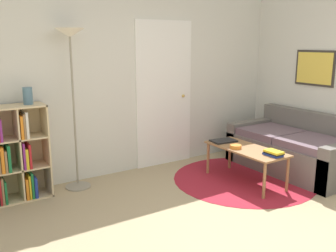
{
  "coord_description": "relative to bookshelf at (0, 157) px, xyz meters",
  "views": [
    {
      "loc": [
        -2.31,
        -1.91,
        1.73
      ],
      "look_at": [
        -0.19,
        1.39,
        0.85
      ],
      "focal_mm": 40.0,
      "sensor_mm": 36.0,
      "label": 1
    }
  ],
  "objects": [
    {
      "name": "wall_back",
      "position": [
        1.76,
        0.21,
        0.77
      ],
      "size": [
        7.61,
        0.11,
        2.6
      ],
      "color": "silver",
      "rests_on": "ground_plane"
    },
    {
      "name": "book_stack_on_table",
      "position": [
        2.7,
        -1.42,
        -0.04
      ],
      "size": [
        0.14,
        0.22,
        0.06
      ],
      "color": "navy",
      "rests_on": "coffee_table"
    },
    {
      "name": "floor_lamp",
      "position": [
        0.83,
        -0.03,
        1.08
      ],
      "size": [
        0.34,
        0.34,
        1.89
      ],
      "color": "gray",
      "rests_on": "ground_plane"
    },
    {
      "name": "coffee_table",
      "position": [
        2.67,
        -1.01,
        -0.12
      ],
      "size": [
        0.47,
        1.08,
        0.45
      ],
      "color": "#996B42",
      "rests_on": "ground_plane"
    },
    {
      "name": "ground_plane",
      "position": [
        1.74,
        -2.33,
        -0.51
      ],
      "size": [
        14.0,
        14.0,
        0.0
      ],
      "primitive_type": "plane",
      "color": "tan"
    },
    {
      "name": "rug",
      "position": [
        2.73,
        -0.93,
        -0.51
      ],
      "size": [
        1.8,
        1.8,
        0.01
      ],
      "color": "maroon",
      "rests_on": "ground_plane"
    },
    {
      "name": "laptop",
      "position": [
        2.64,
        -0.62,
        -0.06
      ],
      "size": [
        0.35,
        0.25,
        0.02
      ],
      "color": "black",
      "rests_on": "coffee_table"
    },
    {
      "name": "vase_on_shelf",
      "position": [
        0.34,
        -0.0,
        0.64
      ],
      "size": [
        0.1,
        0.1,
        0.19
      ],
      "color": "slate",
      "rests_on": "bookshelf"
    },
    {
      "name": "couch",
      "position": [
        3.62,
        -1.02,
        -0.24
      ],
      "size": [
        0.93,
        1.71,
        0.78
      ],
      "color": "#66605B",
      "rests_on": "ground_plane"
    },
    {
      "name": "wall_right",
      "position": [
        4.07,
        -1.07,
        0.79
      ],
      "size": [
        0.08,
        5.52,
        2.6
      ],
      "color": "silver",
      "rests_on": "ground_plane"
    },
    {
      "name": "bowl",
      "position": [
        2.55,
        -0.95,
        -0.04
      ],
      "size": [
        0.14,
        0.14,
        0.04
      ],
      "color": "orange",
      "rests_on": "coffee_table"
    },
    {
      "name": "bookshelf",
      "position": [
        0.0,
        0.0,
        0.0
      ],
      "size": [
        0.92,
        0.34,
        1.06
      ],
      "color": "beige",
      "rests_on": "ground_plane"
    }
  ]
}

